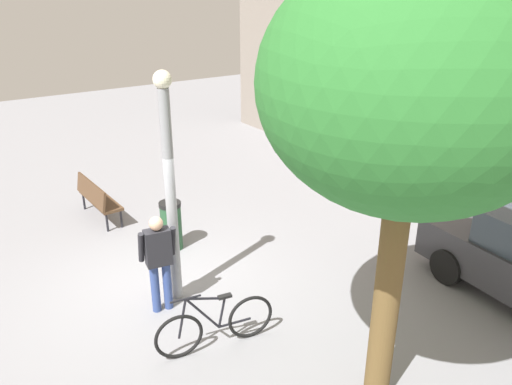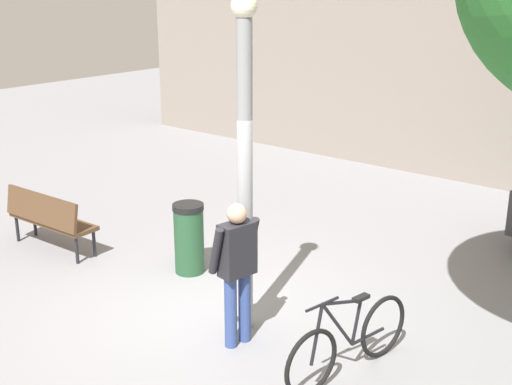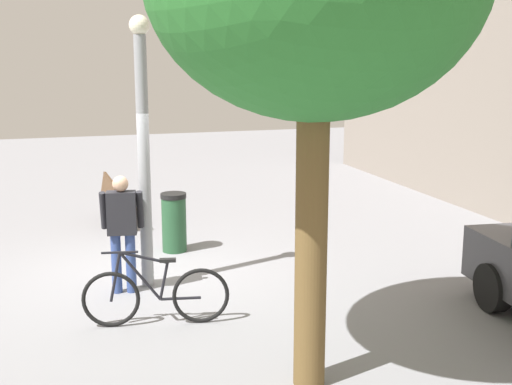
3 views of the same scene
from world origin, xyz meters
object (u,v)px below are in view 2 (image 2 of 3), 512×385
at_px(bicycle_black, 348,342).
at_px(park_bench, 48,216).
at_px(lamppost, 245,155).
at_px(trash_bin, 189,238).
at_px(person_by_lamppost, 237,265).

bearing_deg(bicycle_black, park_bench, 179.72).
bearing_deg(park_bench, lamppost, 1.33).
bearing_deg(lamppost, park_bench, -178.67).
bearing_deg(trash_bin, park_bench, -160.44).
bearing_deg(person_by_lamppost, trash_bin, 149.60).
bearing_deg(trash_bin, bicycle_black, -14.61).
relative_size(lamppost, person_by_lamppost, 2.29).
distance_m(lamppost, person_by_lamppost, 1.21).
distance_m(park_bench, bicycle_black, 5.27).
height_order(lamppost, park_bench, lamppost).
height_order(bicycle_black, trash_bin, trash_bin).
xyz_separation_m(lamppost, park_bench, (-3.79, -0.09, -1.56)).
bearing_deg(person_by_lamppost, lamppost, 116.65).
height_order(person_by_lamppost, park_bench, person_by_lamppost).
bearing_deg(park_bench, person_by_lamppost, -3.85).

